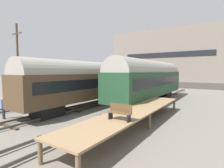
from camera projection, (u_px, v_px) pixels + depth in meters
ground_plane at (45, 117)px, 14.79m from camera, size 200.00×200.00×0.00m
track_left at (14, 109)px, 17.44m from camera, size 2.60×60.00×0.26m
track_middle at (44, 116)px, 14.78m from camera, size 2.60×60.00×0.26m
track_right at (89, 125)px, 12.12m from camera, size 2.60×60.00×0.26m
train_car_green at (150, 79)px, 21.80m from camera, size 3.09×17.46×5.25m
train_car_navy at (99, 76)px, 28.92m from camera, size 2.95×18.06×5.34m
train_car_brown at (89, 81)px, 19.40m from camera, size 2.86×16.70×4.98m
station_platform at (135, 111)px, 12.39m from camera, size 2.46×14.02×1.15m
bench at (120, 111)px, 9.84m from camera, size 1.40×0.40×0.91m
person_worker at (3, 106)px, 14.22m from camera, size 0.32×0.32×1.81m
utility_pole at (18, 63)px, 20.59m from camera, size 1.80×0.24×9.44m
warehouse_building at (172, 59)px, 46.96m from camera, size 29.65×12.39×14.27m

